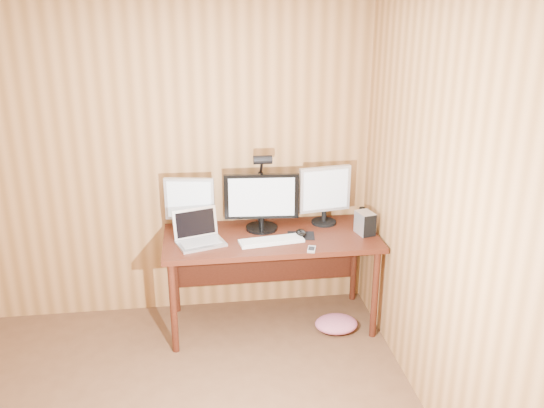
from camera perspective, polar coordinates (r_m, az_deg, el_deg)
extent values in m
plane|color=#B0753F|center=(4.49, -12.62, 4.03)|extent=(4.00, 0.00, 4.00)
plane|color=#B0753F|center=(2.93, 20.60, -5.45)|extent=(0.00, 4.00, 4.00)
cube|color=#41180D|center=(4.33, -0.09, -3.39)|extent=(1.60, 0.70, 0.04)
cube|color=#41180D|center=(4.73, -0.61, -4.94)|extent=(1.48, 0.02, 0.51)
cylinder|color=#41180D|center=(4.21, -9.74, -10.13)|extent=(0.05, 0.05, 0.71)
cylinder|color=#41180D|center=(4.72, -9.57, -6.63)|extent=(0.05, 0.05, 0.71)
cylinder|color=#41180D|center=(4.39, 10.16, -8.81)|extent=(0.05, 0.05, 0.71)
cylinder|color=#41180D|center=(4.88, 8.13, -5.61)|extent=(0.05, 0.05, 0.71)
cylinder|color=black|center=(4.44, -1.03, -2.37)|extent=(0.25, 0.25, 0.02)
cylinder|color=black|center=(4.42, -1.03, -1.82)|extent=(0.04, 0.04, 0.07)
cube|color=black|center=(4.35, -1.05, 0.76)|extent=(0.57, 0.08, 0.35)
cube|color=silver|center=(4.33, -1.03, 0.67)|extent=(0.50, 0.04, 0.30)
cylinder|color=black|center=(4.45, -8.02, -2.52)|extent=(0.18, 0.18, 0.02)
cylinder|color=black|center=(4.43, -8.05, -1.93)|extent=(0.04, 0.04, 0.08)
cube|color=silver|center=(4.36, -8.17, 0.52)|extent=(0.37, 0.10, 0.32)
cube|color=silver|center=(4.34, -8.22, 0.43)|extent=(0.32, 0.06, 0.28)
cylinder|color=black|center=(4.56, 5.15, -1.79)|extent=(0.19, 0.19, 0.02)
cylinder|color=black|center=(4.55, 5.17, -1.17)|extent=(0.04, 0.04, 0.09)
cube|color=silver|center=(4.47, 5.26, 1.49)|extent=(0.41, 0.10, 0.36)
cube|color=silver|center=(4.45, 5.36, 1.40)|extent=(0.36, 0.06, 0.31)
cube|color=silver|center=(4.20, -7.06, -3.89)|extent=(0.38, 0.32, 0.02)
cube|color=silver|center=(4.25, -7.63, -1.85)|extent=(0.33, 0.15, 0.22)
cube|color=black|center=(4.25, -7.63, -1.85)|extent=(0.29, 0.12, 0.18)
cube|color=#B2B2B7|center=(4.19, -7.07, -3.76)|extent=(0.31, 0.22, 0.00)
cube|color=white|center=(4.20, -0.06, -3.67)|extent=(0.49, 0.21, 0.02)
cube|color=white|center=(4.20, -0.06, -3.52)|extent=(0.45, 0.18, 0.00)
cube|color=black|center=(4.32, 2.89, -3.15)|extent=(0.22, 0.19, 0.00)
ellipsoid|color=black|center=(4.31, 2.89, -2.88)|extent=(0.08, 0.12, 0.04)
cube|color=silver|center=(4.38, 9.19, -1.87)|extent=(0.14, 0.17, 0.17)
cube|color=black|center=(4.32, 9.70, -2.23)|extent=(0.10, 0.03, 0.17)
cube|color=silver|center=(4.09, 3.93, -4.50)|extent=(0.08, 0.12, 0.01)
cube|color=black|center=(4.08, 3.94, -4.40)|extent=(0.06, 0.07, 0.00)
cylinder|color=black|center=(4.63, 8.90, -1.01)|extent=(0.05, 0.05, 0.12)
cube|color=black|center=(4.60, -1.11, -1.80)|extent=(0.05, 0.06, 0.06)
cylinder|color=black|center=(4.53, -1.12, 0.64)|extent=(0.03, 0.03, 0.39)
sphere|color=black|center=(4.47, -1.14, 3.02)|extent=(0.04, 0.04, 0.04)
cylinder|color=black|center=(4.39, -1.05, 3.73)|extent=(0.02, 0.14, 0.16)
cylinder|color=black|center=(4.29, -0.93, 4.41)|extent=(0.14, 0.07, 0.07)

